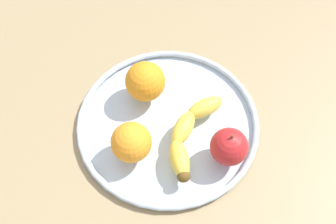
% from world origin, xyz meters
% --- Properties ---
extents(ground_plane, '(1.36, 1.36, 0.04)m').
position_xyz_m(ground_plane, '(0.00, 0.00, -0.02)').
color(ground_plane, '#95815B').
extents(fruit_bowl, '(0.36, 0.36, 0.02)m').
position_xyz_m(fruit_bowl, '(0.00, 0.00, 0.01)').
color(fruit_bowl, silver).
rests_on(fruit_bowl, ground_plane).
extents(banana, '(0.21, 0.08, 0.03)m').
position_xyz_m(banana, '(0.01, 0.05, 0.04)').
color(banana, gold).
rests_on(banana, fruit_bowl).
extents(apple, '(0.07, 0.07, 0.08)m').
position_xyz_m(apple, '(0.02, 0.13, 0.05)').
color(apple, '#B12123').
rests_on(apple, fruit_bowl).
extents(orange_back_right, '(0.08, 0.08, 0.08)m').
position_xyz_m(orange_back_right, '(-0.04, -0.07, 0.06)').
color(orange_back_right, orange).
rests_on(orange_back_right, fruit_bowl).
extents(orange_center, '(0.07, 0.07, 0.07)m').
position_xyz_m(orange_center, '(0.09, -0.03, 0.06)').
color(orange_center, orange).
rests_on(orange_center, fruit_bowl).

